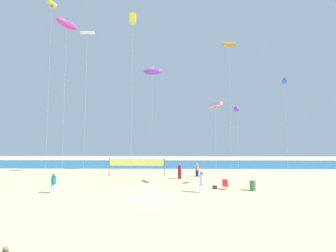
# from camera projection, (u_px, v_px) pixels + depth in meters

# --- Properties ---
(ground_plane) EXTENTS (120.00, 120.00, 0.00)m
(ground_plane) POSITION_uv_depth(u_px,v_px,m) (146.00, 197.00, 18.67)
(ground_plane) COLOR beige
(ocean_band) EXTENTS (120.00, 20.00, 0.01)m
(ocean_band) POSITION_uv_depth(u_px,v_px,m) (163.00, 164.00, 49.52)
(ocean_band) COLOR #1E6B99
(ocean_band) RESTS_ON ground
(beachgoer_white_shirt) EXTENTS (0.42, 0.42, 1.83)m
(beachgoer_white_shirt) POSITION_uv_depth(u_px,v_px,m) (202.00, 181.00, 20.43)
(beachgoer_white_shirt) COLOR white
(beachgoer_white_shirt) RESTS_ON ground
(beachgoer_teal_shirt) EXTENTS (0.39, 0.39, 1.71)m
(beachgoer_teal_shirt) POSITION_uv_depth(u_px,v_px,m) (54.00, 183.00, 20.13)
(beachgoer_teal_shirt) COLOR white
(beachgoer_teal_shirt) RESTS_ON ground
(beachgoer_coral_shirt) EXTENTS (0.39, 0.39, 1.71)m
(beachgoer_coral_shirt) POSITION_uv_depth(u_px,v_px,m) (197.00, 169.00, 30.44)
(beachgoer_coral_shirt) COLOR navy
(beachgoer_coral_shirt) RESTS_ON ground
(beachgoer_maroon_shirt) EXTENTS (0.43, 0.43, 1.87)m
(beachgoer_maroon_shirt) POSITION_uv_depth(u_px,v_px,m) (180.00, 170.00, 28.47)
(beachgoer_maroon_shirt) COLOR maroon
(beachgoer_maroon_shirt) RESTS_ON ground
(folding_beach_chair) EXTENTS (0.52, 0.65, 0.89)m
(folding_beach_chair) POSITION_uv_depth(u_px,v_px,m) (225.00, 184.00, 21.91)
(folding_beach_chair) COLOR red
(folding_beach_chair) RESTS_ON ground
(trash_barrel) EXTENTS (0.53, 0.53, 0.88)m
(trash_barrel) POSITION_uv_depth(u_px,v_px,m) (253.00, 186.00, 21.28)
(trash_barrel) COLOR #3F7F4C
(trash_barrel) RESTS_ON ground
(volleyball_net) EXTENTS (7.47, 0.18, 2.40)m
(volleyball_net) POSITION_uv_depth(u_px,v_px,m) (137.00, 163.00, 31.38)
(volleyball_net) COLOR #4C4C51
(volleyball_net) RESTS_ON ground
(beach_handbag) EXTENTS (0.39, 0.20, 0.31)m
(beach_handbag) POSITION_uv_depth(u_px,v_px,m) (215.00, 187.00, 22.03)
(beach_handbag) COLOR #2D2D33
(beach_handbag) RESTS_ON ground
(kite_orange_tube) EXTENTS (1.72, 0.55, 18.57)m
(kite_orange_tube) POSITION_uv_depth(u_px,v_px,m) (229.00, 45.00, 33.34)
(kite_orange_tube) COLOR silver
(kite_orange_tube) RESTS_ON ground
(kite_violet_inflatable) EXTENTS (2.80, 1.02, 16.06)m
(kite_violet_inflatable) POSITION_uv_depth(u_px,v_px,m) (152.00, 72.00, 36.12)
(kite_violet_inflatable) COLOR silver
(kite_violet_inflatable) RESTS_ON ground
(kite_yellow_tube) EXTENTS (0.82, 1.31, 22.21)m
(kite_yellow_tube) POSITION_uv_depth(u_px,v_px,m) (52.00, 4.00, 29.66)
(kite_yellow_tube) COLOR silver
(kite_yellow_tube) RESTS_ON ground
(kite_yellow_box) EXTENTS (0.79, 0.79, 21.83)m
(kite_yellow_box) POSITION_uv_depth(u_px,v_px,m) (133.00, 19.00, 31.87)
(kite_yellow_box) COLOR silver
(kite_yellow_box) RESTS_ON ground
(kite_white_tube) EXTENTS (2.02, 0.48, 20.88)m
(kite_white_tube) POSITION_uv_depth(u_px,v_px,m) (87.00, 33.00, 34.85)
(kite_white_tube) COLOR silver
(kite_white_tube) RESTS_ON ground
(kite_blue_inflatable) EXTENTS (0.95, 1.41, 10.67)m
(kite_blue_inflatable) POSITION_uv_depth(u_px,v_px,m) (285.00, 81.00, 22.88)
(kite_blue_inflatable) COLOR silver
(kite_blue_inflatable) RESTS_ON ground
(kite_pink_tube) EXTENTS (1.15, 2.32, 8.44)m
(kite_pink_tube) POSITION_uv_depth(u_px,v_px,m) (215.00, 105.00, 24.37)
(kite_pink_tube) COLOR silver
(kite_pink_tube) RESTS_ON ground
(kite_violet_delta) EXTENTS (0.93, 0.44, 10.19)m
(kite_violet_delta) POSITION_uv_depth(u_px,v_px,m) (237.00, 109.00, 36.96)
(kite_violet_delta) COLOR silver
(kite_violet_delta) RESTS_ON ground
(kite_magenta_inflatable) EXTENTS (2.13, 2.85, 19.34)m
(kite_magenta_inflatable) POSITION_uv_depth(u_px,v_px,m) (67.00, 24.00, 28.17)
(kite_magenta_inflatable) COLOR silver
(kite_magenta_inflatable) RESTS_ON ground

